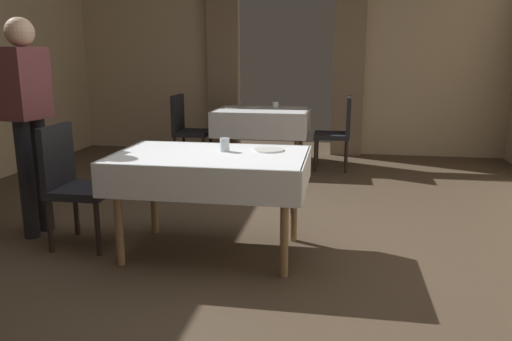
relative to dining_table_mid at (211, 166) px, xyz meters
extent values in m
plane|color=#4C3D2D|center=(0.08, -0.09, -0.66)|extent=(10.08, 10.08, 0.00)
cube|color=tan|center=(-1.87, 4.11, 0.84)|extent=(2.50, 0.12, 3.00)
cube|color=tan|center=(2.03, 4.11, 0.84)|extent=(2.50, 0.12, 3.00)
cube|color=#7F6B56|center=(-0.84, 3.97, 0.59)|extent=(0.44, 0.14, 2.49)
cube|color=#7F6B56|center=(1.00, 3.97, 0.59)|extent=(0.44, 0.14, 2.49)
cylinder|color=olive|center=(-0.58, -0.33, -0.30)|extent=(0.06, 0.06, 0.71)
cylinder|color=olive|center=(0.58, -0.33, -0.30)|extent=(0.06, 0.06, 0.71)
cylinder|color=olive|center=(-0.58, 0.33, -0.30)|extent=(0.06, 0.06, 0.71)
cylinder|color=olive|center=(0.58, 0.33, -0.30)|extent=(0.06, 0.06, 0.71)
cube|color=olive|center=(0.00, 0.00, 0.07)|extent=(1.31, 0.83, 0.03)
cube|color=white|center=(0.00, 0.00, 0.09)|extent=(1.37, 0.89, 0.01)
cube|color=white|center=(0.00, -0.44, -0.03)|extent=(1.37, 0.02, 0.23)
cube|color=white|center=(0.00, 0.44, -0.03)|extent=(1.37, 0.02, 0.23)
cube|color=white|center=(-0.69, 0.00, -0.03)|extent=(0.02, 0.89, 0.23)
cube|color=white|center=(0.69, 0.00, -0.03)|extent=(0.02, 0.89, 0.23)
cylinder|color=olive|center=(-0.58, 2.67, -0.30)|extent=(0.06, 0.06, 0.71)
cylinder|color=olive|center=(0.39, 2.67, -0.30)|extent=(0.06, 0.06, 0.71)
cylinder|color=olive|center=(-0.58, 3.34, -0.30)|extent=(0.06, 0.06, 0.71)
cylinder|color=olive|center=(0.39, 3.34, -0.30)|extent=(0.06, 0.06, 0.71)
cube|color=olive|center=(-0.10, 3.01, 0.07)|extent=(1.13, 0.83, 0.03)
cube|color=white|center=(-0.10, 3.01, 0.09)|extent=(1.19, 0.89, 0.01)
cube|color=white|center=(-0.10, 2.56, -0.07)|extent=(1.19, 0.02, 0.32)
cube|color=white|center=(-0.10, 3.45, -0.07)|extent=(1.19, 0.02, 0.32)
cube|color=white|center=(-0.69, 3.01, -0.07)|extent=(0.02, 0.89, 0.32)
cube|color=white|center=(0.50, 3.01, -0.07)|extent=(0.02, 0.89, 0.32)
cylinder|color=black|center=(-0.81, 0.18, -0.45)|extent=(0.04, 0.04, 0.42)
cylinder|color=black|center=(-0.81, -0.20, -0.45)|extent=(0.04, 0.04, 0.42)
cylinder|color=black|center=(-1.19, 0.18, -0.45)|extent=(0.04, 0.04, 0.42)
cylinder|color=black|center=(-1.19, -0.20, -0.45)|extent=(0.04, 0.04, 0.42)
cube|color=black|center=(-1.00, -0.01, -0.22)|extent=(0.44, 0.44, 0.06)
cube|color=black|center=(-1.20, -0.01, 0.03)|extent=(0.05, 0.42, 0.48)
cylinder|color=black|center=(-0.81, 3.09, -0.45)|extent=(0.04, 0.04, 0.42)
cylinder|color=black|center=(-0.81, 2.71, -0.45)|extent=(0.04, 0.04, 0.42)
cylinder|color=black|center=(-1.19, 3.09, -0.45)|extent=(0.04, 0.04, 0.42)
cylinder|color=black|center=(-1.19, 2.71, -0.45)|extent=(0.04, 0.04, 0.42)
cube|color=black|center=(-1.00, 2.90, -0.22)|extent=(0.44, 0.44, 0.06)
cube|color=black|center=(-1.20, 2.90, 0.03)|extent=(0.05, 0.42, 0.48)
cylinder|color=black|center=(0.62, 2.78, -0.45)|extent=(0.04, 0.04, 0.42)
cylinder|color=black|center=(0.62, 3.16, -0.45)|extent=(0.04, 0.04, 0.42)
cylinder|color=black|center=(1.00, 2.78, -0.45)|extent=(0.04, 0.04, 0.42)
cylinder|color=black|center=(1.00, 3.16, -0.45)|extent=(0.04, 0.04, 0.42)
cube|color=black|center=(0.81, 2.97, -0.22)|extent=(0.44, 0.44, 0.06)
cube|color=black|center=(1.01, 2.97, 0.03)|extent=(0.05, 0.42, 0.48)
cylinder|color=silver|center=(0.08, 0.11, 0.14)|extent=(0.07, 0.07, 0.10)
cylinder|color=white|center=(0.40, 0.19, 0.10)|extent=(0.23, 0.23, 0.01)
cylinder|color=white|center=(-0.28, 3.26, 0.10)|extent=(0.19, 0.19, 0.01)
cylinder|color=white|center=(-0.51, 3.06, 0.10)|extent=(0.20, 0.20, 0.01)
cylinder|color=silver|center=(0.06, 3.17, 0.13)|extent=(0.08, 0.08, 0.08)
cylinder|color=black|center=(-1.52, 0.06, -0.18)|extent=(0.12, 0.12, 0.95)
cylinder|color=black|center=(-1.50, 0.24, -0.18)|extent=(0.12, 0.12, 0.95)
cube|color=brown|center=(-1.51, 0.15, 0.57)|extent=(0.26, 0.38, 0.55)
sphere|color=tan|center=(-1.51, 0.15, 0.95)|extent=(0.22, 0.22, 0.22)
camera|label=1|loc=(0.91, -3.42, 0.79)|focal=35.14mm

